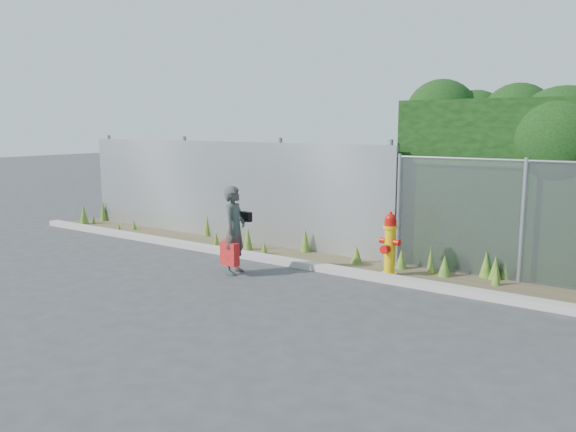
# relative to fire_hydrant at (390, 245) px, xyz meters

# --- Properties ---
(ground) EXTENTS (80.00, 80.00, 0.00)m
(ground) POSITION_rel_fire_hydrant_xyz_m (-1.28, -2.15, -0.54)
(ground) COLOR #37373A
(ground) RESTS_ON ground
(curb) EXTENTS (16.00, 0.22, 0.12)m
(curb) POSITION_rel_fire_hydrant_xyz_m (-1.28, -0.35, -0.48)
(curb) COLOR #A39B93
(curb) RESTS_ON ground
(weed_strip) EXTENTS (16.00, 1.33, 0.55)m
(weed_strip) POSITION_rel_fire_hydrant_xyz_m (-1.12, 0.38, -0.40)
(weed_strip) COLOR #4C3F2B
(weed_strip) RESTS_ON ground
(corrugated_fence) EXTENTS (8.50, 0.21, 2.30)m
(corrugated_fence) POSITION_rel_fire_hydrant_xyz_m (-4.53, 0.86, 0.56)
(corrugated_fence) COLOR #A1A4A8
(corrugated_fence) RESTS_ON ground
(fire_hydrant) EXTENTS (0.37, 0.33, 1.12)m
(fire_hydrant) POSITION_rel_fire_hydrant_xyz_m (0.00, 0.00, 0.00)
(fire_hydrant) COLOR #E2B40B
(fire_hydrant) RESTS_ON ground
(woman) EXTENTS (0.49, 0.63, 1.53)m
(woman) POSITION_rel_fire_hydrant_xyz_m (-2.29, -1.34, 0.22)
(woman) COLOR #0F6455
(woman) RESTS_ON ground
(red_tote_bag) EXTENTS (0.36, 0.13, 0.47)m
(red_tote_bag) POSITION_rel_fire_hydrant_xyz_m (-2.28, -1.50, -0.16)
(red_tote_bag) COLOR #A20927
(black_shoulder_bag) EXTENTS (0.22, 0.09, 0.17)m
(black_shoulder_bag) POSITION_rel_fire_hydrant_xyz_m (-2.21, -1.13, 0.44)
(black_shoulder_bag) COLOR black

